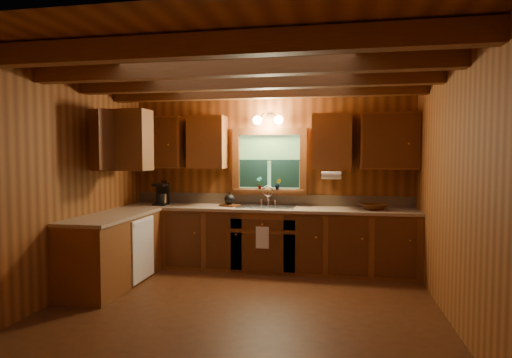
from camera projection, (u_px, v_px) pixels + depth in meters
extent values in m
plane|color=#4A2712|center=(242.00, 307.00, 4.58)|extent=(4.20, 4.20, 0.00)
plane|color=brown|center=(242.00, 64.00, 4.43)|extent=(4.20, 4.20, 0.00)
plane|color=brown|center=(270.00, 178.00, 6.37)|extent=(4.20, 0.00, 4.20)
plane|color=brown|center=(176.00, 211.00, 2.64)|extent=(4.20, 0.00, 4.20)
plane|color=brown|center=(65.00, 185.00, 4.89)|extent=(0.00, 3.80, 3.80)
plane|color=brown|center=(453.00, 191.00, 4.12)|extent=(0.00, 3.80, 3.80)
cube|color=brown|center=(208.00, 46.00, 3.26)|extent=(4.20, 0.14, 0.18)
cube|color=brown|center=(233.00, 67.00, 4.05)|extent=(4.20, 0.14, 0.18)
cube|color=brown|center=(250.00, 81.00, 4.83)|extent=(4.20, 0.14, 0.18)
cube|color=brown|center=(262.00, 92.00, 5.61)|extent=(4.20, 0.14, 0.18)
cube|color=brown|center=(266.00, 239.00, 6.11)|extent=(4.20, 0.62, 0.86)
cube|color=brown|center=(113.00, 251.00, 5.36)|extent=(0.62, 1.60, 0.86)
cube|color=tan|center=(266.00, 209.00, 6.09)|extent=(4.20, 0.66, 0.04)
cube|color=tan|center=(113.00, 216.00, 5.33)|extent=(0.64, 1.60, 0.04)
cube|color=#9D866A|center=(269.00, 200.00, 6.37)|extent=(4.20, 0.02, 0.16)
cube|color=white|center=(143.00, 249.00, 5.49)|extent=(0.02, 0.60, 0.80)
cube|color=brown|center=(158.00, 143.00, 6.49)|extent=(0.78, 0.34, 0.78)
cube|color=brown|center=(207.00, 142.00, 6.34)|extent=(0.55, 0.34, 0.78)
cube|color=brown|center=(332.00, 142.00, 6.00)|extent=(0.55, 0.34, 0.78)
cube|color=brown|center=(389.00, 141.00, 5.86)|extent=(0.78, 0.34, 0.78)
cube|color=brown|center=(109.00, 140.00, 5.50)|extent=(0.34, 1.10, 0.78)
cube|color=brown|center=(269.00, 131.00, 6.29)|extent=(1.12, 0.08, 0.10)
cube|color=brown|center=(269.00, 192.00, 6.34)|extent=(1.12, 0.08, 0.10)
cube|color=brown|center=(236.00, 162.00, 6.41)|extent=(0.10, 0.08, 0.80)
cube|color=brown|center=(303.00, 162.00, 6.22)|extent=(0.10, 0.08, 0.80)
cube|color=#3D7A33|center=(270.00, 162.00, 6.35)|extent=(0.92, 0.01, 0.80)
cube|color=#11312F|center=(254.00, 173.00, 6.38)|extent=(0.42, 0.02, 0.42)
cube|color=#11312F|center=(285.00, 174.00, 6.29)|extent=(0.42, 0.02, 0.42)
cylinder|color=black|center=(269.00, 160.00, 6.32)|extent=(0.92, 0.01, 0.01)
cube|color=brown|center=(269.00, 191.00, 6.30)|extent=(1.06, 0.14, 0.04)
cylinder|color=black|center=(269.00, 116.00, 6.28)|extent=(0.08, 0.03, 0.08)
cylinder|color=black|center=(262.00, 116.00, 6.24)|extent=(0.09, 0.17, 0.08)
cylinder|color=black|center=(275.00, 115.00, 6.20)|extent=(0.09, 0.17, 0.08)
sphere|color=#FFE0A5|center=(257.00, 120.00, 6.19)|extent=(0.13, 0.13, 0.13)
sphere|color=#FFE0A5|center=(279.00, 120.00, 6.13)|extent=(0.13, 0.13, 0.13)
cylinder|color=white|center=(331.00, 175.00, 5.83)|extent=(0.27, 0.11, 0.11)
cube|color=white|center=(262.00, 238.00, 5.79)|extent=(0.18, 0.01, 0.30)
cube|color=silver|center=(266.00, 207.00, 6.10)|extent=(0.82, 0.48, 0.02)
cube|color=#262628|center=(253.00, 211.00, 6.13)|extent=(0.34, 0.40, 0.14)
cube|color=#262628|center=(279.00, 212.00, 6.06)|extent=(0.34, 0.40, 0.14)
cylinder|color=silver|center=(268.00, 198.00, 6.27)|extent=(0.04, 0.04, 0.22)
torus|color=silver|center=(268.00, 191.00, 6.20)|extent=(0.16, 0.02, 0.16)
cube|color=black|center=(161.00, 204.00, 6.34)|extent=(0.18, 0.23, 0.03)
cube|color=black|center=(163.00, 193.00, 6.40)|extent=(0.18, 0.08, 0.31)
cube|color=black|center=(160.00, 185.00, 6.30)|extent=(0.18, 0.21, 0.04)
cylinder|color=black|center=(160.00, 198.00, 6.30)|extent=(0.11, 0.11, 0.13)
cylinder|color=silver|center=(164.00, 199.00, 6.40)|extent=(0.13, 0.13, 0.17)
cylinder|color=black|center=(162.00, 188.00, 6.38)|extent=(0.03, 0.04, 0.24)
cylinder|color=black|center=(163.00, 188.00, 6.39)|extent=(0.01, 0.01, 0.24)
cylinder|color=black|center=(165.00, 188.00, 6.39)|extent=(0.03, 0.04, 0.24)
cylinder|color=black|center=(166.00, 188.00, 6.40)|extent=(0.05, 0.06, 0.24)
cube|color=#4F2810|center=(229.00, 205.00, 6.21)|extent=(0.31, 0.28, 0.02)
sphere|color=black|center=(229.00, 199.00, 6.20)|extent=(0.15, 0.15, 0.15)
cylinder|color=black|center=(229.00, 193.00, 6.20)|extent=(0.02, 0.02, 0.04)
imported|color=#48230C|center=(374.00, 207.00, 5.78)|extent=(0.43, 0.43, 0.08)
imported|color=#4F2810|center=(259.00, 183.00, 6.31)|extent=(0.12, 0.10, 0.19)
imported|color=#4F2810|center=(278.00, 184.00, 6.24)|extent=(0.10, 0.09, 0.16)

